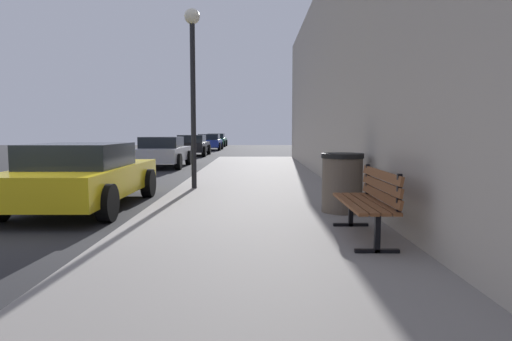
{
  "coord_description": "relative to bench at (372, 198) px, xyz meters",
  "views": [
    {
      "loc": [
        3.94,
        -7.19,
        1.51
      ],
      "look_at": [
        3.91,
        0.12,
        0.85
      ],
      "focal_mm": 30.61,
      "sensor_mm": 36.0,
      "label": 1
    }
  ],
  "objects": [
    {
      "name": "ground_plane",
      "position": [
        -5.39,
        1.73,
        -0.66
      ],
      "size": [
        80.0,
        80.0,
        0.0
      ],
      "primitive_type": "plane",
      "color": "#232326"
    },
    {
      "name": "sidewalk",
      "position": [
        -1.39,
        1.73,
        -0.59
      ],
      "size": [
        4.0,
        32.0,
        0.15
      ],
      "primitive_type": "cube",
      "color": "gray",
      "rests_on": "ground_plane"
    },
    {
      "name": "building_wall",
      "position": [
        0.81,
        1.73,
        2.29
      ],
      "size": [
        0.7,
        32.0,
        5.9
      ],
      "primitive_type": "cube",
      "color": "#ADA393",
      "rests_on": "ground_plane"
    },
    {
      "name": "bench",
      "position": [
        0.0,
        0.0,
        0.0
      ],
      "size": [
        0.51,
        1.61,
        0.89
      ],
      "rotation": [
        0.0,
        0.0,
        -0.0
      ],
      "color": "brown",
      "rests_on": "sidewalk"
    },
    {
      "name": "trash_bin",
      "position": [
        -0.0,
        1.8,
        -0.01
      ],
      "size": [
        0.71,
        0.71,
        0.99
      ],
      "color": "brown",
      "rests_on": "sidewalk"
    },
    {
      "name": "street_lamp",
      "position": [
        -2.92,
        4.86,
        2.36
      ],
      "size": [
        0.36,
        0.36,
        4.17
      ],
      "color": "black",
      "rests_on": "sidewalk"
    },
    {
      "name": "car_yellow",
      "position": [
        -4.83,
        3.03,
        -0.01
      ],
      "size": [
        2.05,
        4.33,
        1.27
      ],
      "color": "yellow",
      "rests_on": "ground_plane"
    },
    {
      "name": "car_silver",
      "position": [
        -5.36,
        12.79,
        -0.02
      ],
      "size": [
        1.96,
        4.01,
        1.27
      ],
      "color": "#B7B7BF",
      "rests_on": "ground_plane"
    },
    {
      "name": "car_black",
      "position": [
        -5.36,
        21.41,
        -0.02
      ],
      "size": [
        1.93,
        4.12,
        1.27
      ],
      "color": "black",
      "rests_on": "ground_plane"
    },
    {
      "name": "car_blue",
      "position": [
        -5.18,
        29.55,
        -0.02
      ],
      "size": [
        2.0,
        4.02,
        1.27
      ],
      "color": "#233899",
      "rests_on": "ground_plane"
    },
    {
      "name": "car_green",
      "position": [
        -5.33,
        37.47,
        -0.01
      ],
      "size": [
        1.95,
        4.3,
        1.27
      ],
      "color": "#196638",
      "rests_on": "ground_plane"
    }
  ]
}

